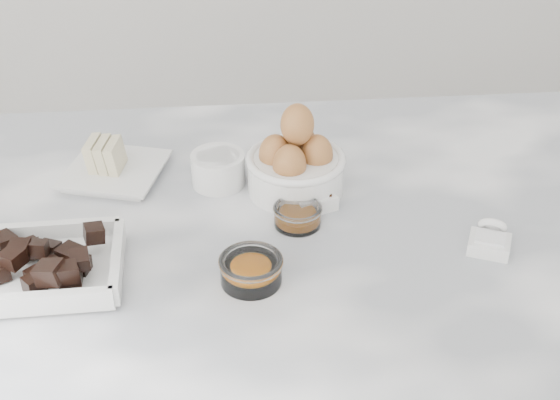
# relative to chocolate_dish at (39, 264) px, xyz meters

# --- Properties ---
(marble_slab) EXTENTS (1.20, 0.80, 0.04)m
(marble_slab) POSITION_rel_chocolate_dish_xyz_m (0.29, 0.06, -0.04)
(marble_slab) COLOR white
(marble_slab) RESTS_ON cabinet
(chocolate_dish) EXTENTS (0.21, 0.16, 0.05)m
(chocolate_dish) POSITION_rel_chocolate_dish_xyz_m (0.00, 0.00, 0.00)
(chocolate_dish) COLOR white
(chocolate_dish) RESTS_ON marble_slab
(butter_plate) EXTENTS (0.17, 0.17, 0.06)m
(butter_plate) POSITION_rel_chocolate_dish_xyz_m (0.07, 0.24, -0.00)
(butter_plate) COLOR white
(butter_plate) RESTS_ON marble_slab
(sugar_ramekin) EXTENTS (0.08, 0.08, 0.05)m
(sugar_ramekin) POSITION_rel_chocolate_dish_xyz_m (0.23, 0.20, 0.00)
(sugar_ramekin) COLOR white
(sugar_ramekin) RESTS_ON marble_slab
(egg_bowl) EXTENTS (0.15, 0.15, 0.14)m
(egg_bowl) POSITION_rel_chocolate_dish_xyz_m (0.34, 0.18, 0.02)
(egg_bowl) COLOR white
(egg_bowl) RESTS_ON marble_slab
(honey_bowl) EXTENTS (0.07, 0.07, 0.03)m
(honey_bowl) POSITION_rel_chocolate_dish_xyz_m (0.33, 0.09, -0.01)
(honey_bowl) COLOR white
(honey_bowl) RESTS_ON marble_slab
(zest_bowl) EXTENTS (0.08, 0.08, 0.04)m
(zest_bowl) POSITION_rel_chocolate_dish_xyz_m (0.26, -0.03, -0.00)
(zest_bowl) COLOR white
(zest_bowl) RESTS_ON marble_slab
(vanilla_spoon) EXTENTS (0.07, 0.08, 0.04)m
(vanilla_spoon) POSITION_rel_chocolate_dish_xyz_m (0.36, 0.14, -0.01)
(vanilla_spoon) COLOR white
(vanilla_spoon) RESTS_ON marble_slab
(salt_spoon) EXTENTS (0.07, 0.08, 0.04)m
(salt_spoon) POSITION_rel_chocolate_dish_xyz_m (0.58, 0.01, -0.01)
(salt_spoon) COLOR white
(salt_spoon) RESTS_ON marble_slab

